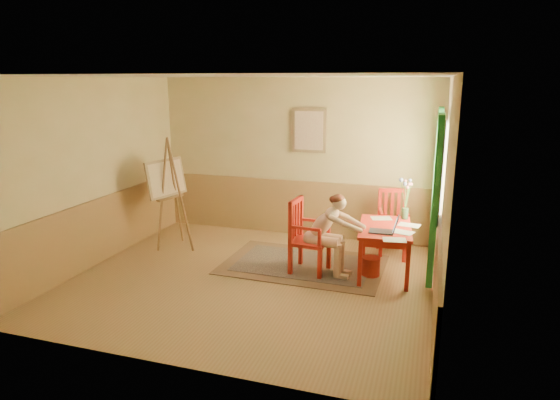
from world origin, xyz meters
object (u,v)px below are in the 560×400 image
(table, at_px, (385,232))
(chair_left, at_px, (306,236))
(easel, at_px, (168,183))
(chair_back, at_px, (393,222))
(figure, at_px, (328,231))
(laptop, at_px, (386,229))

(table, xyz_separation_m, chair_left, (-1.09, -0.26, -0.08))
(table, relative_size, easel, 0.68)
(table, bearing_deg, easel, 177.39)
(chair_left, height_order, easel, easel)
(chair_back, relative_size, figure, 0.85)
(figure, bearing_deg, chair_back, 57.70)
(easel, bearing_deg, figure, -9.05)
(table, distance_m, chair_back, 0.99)
(chair_back, bearing_deg, table, -91.48)
(table, xyz_separation_m, figure, (-0.78, -0.28, 0.04))
(table, xyz_separation_m, chair_back, (0.03, 0.99, -0.11))
(table, height_order, laptop, laptop)
(figure, xyz_separation_m, laptop, (0.81, -0.00, 0.10))
(table, height_order, chair_left, chair_left)
(easel, bearing_deg, table, -2.61)
(chair_left, bearing_deg, chair_back, 48.06)
(chair_back, xyz_separation_m, figure, (-0.80, -1.27, 0.15))
(table, distance_m, laptop, 0.32)
(chair_back, height_order, laptop, chair_back)
(table, bearing_deg, figure, -159.96)
(table, height_order, chair_back, chair_back)
(figure, height_order, laptop, figure)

